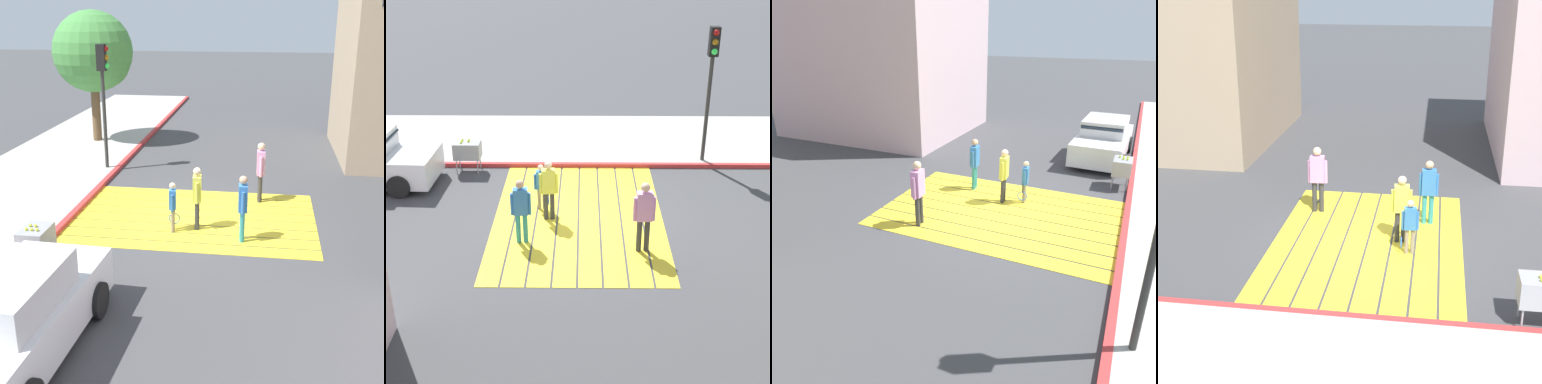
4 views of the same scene
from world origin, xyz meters
The scene contains 11 objects.
ground_plane centered at (0.00, 0.00, 0.00)m, with size 120.00×120.00×0.00m, color #424244.
crosswalk_stripes centered at (0.00, 0.00, 0.01)m, with size 6.40×4.35×0.01m.
curb_painted centered at (-3.25, 0.00, 0.07)m, with size 0.16×40.00×0.13m, color #BC3333.
car_parked_near_curb centered at (-2.00, -6.32, 0.73)m, with size 2.13×4.37×1.57m.
traffic_light_corner centered at (-3.58, 3.90, 3.04)m, with size 0.39×0.28×4.24m.
street_tree centered at (-5.08, 7.71, 3.63)m, with size 3.20×3.20×5.32m.
tennis_ball_cart centered at (-2.90, -3.41, 0.70)m, with size 0.56×0.80×1.02m.
pedestrian_adult_lead centered at (1.34, -1.33, 0.95)m, with size 0.23×0.48×1.64m.
pedestrian_adult_trailing centered at (1.70, 1.51, 1.02)m, with size 0.24×0.51×1.75m.
pedestrian_adult_side centered at (0.17, -0.75, 0.94)m, with size 0.24×0.48×1.62m.
pedestrian_child_with_racket centered at (-0.41, -0.98, 0.72)m, with size 0.28×0.40×1.28m.
Camera 1 is at (1.80, -12.91, 5.25)m, focal length 48.87 mm.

